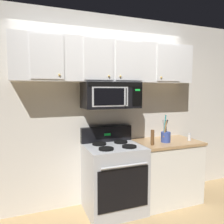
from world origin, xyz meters
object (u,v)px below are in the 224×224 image
object	(u,v)px
pepper_mill	(152,137)
utensil_crock_blue	(166,136)
over_range_microwave	(111,95)
salt_shaker	(189,137)
stove_range	(114,177)

from	to	relation	value
pepper_mill	utensil_crock_blue	bearing A→B (deg)	17.65
over_range_microwave	utensil_crock_blue	distance (m)	0.99
over_range_microwave	salt_shaker	xyz separation A→B (m)	(1.16, -0.22, -0.62)
over_range_microwave	utensil_crock_blue	xyz separation A→B (m)	(0.78, -0.17, -0.58)
over_range_microwave	salt_shaker	size ratio (longest dim) A/B	6.94
over_range_microwave	utensil_crock_blue	world-z (taller)	over_range_microwave
salt_shaker	over_range_microwave	bearing A→B (deg)	169.31
pepper_mill	over_range_microwave	bearing A→B (deg)	152.79
over_range_microwave	salt_shaker	distance (m)	1.33
utensil_crock_blue	salt_shaker	xyz separation A→B (m)	(0.38, -0.04, -0.04)
pepper_mill	salt_shaker	bearing A→B (deg)	3.64
over_range_microwave	pepper_mill	distance (m)	0.81
over_range_microwave	utensil_crock_blue	bearing A→B (deg)	-12.66
stove_range	pepper_mill	size ratio (longest dim) A/B	5.36
salt_shaker	pepper_mill	distance (m)	0.66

